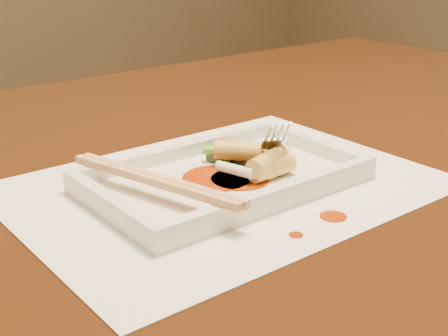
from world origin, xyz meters
TOP-DOWN VIEW (x-y plane):
  - table at (0.00, 0.00)m, footprint 1.40×0.90m
  - placemat at (-0.10, -0.07)m, footprint 0.40×0.30m
  - sauce_splatter_a at (-0.07, -0.18)m, footprint 0.02×0.02m
  - sauce_splatter_b at (-0.12, -0.19)m, footprint 0.01×0.01m
  - plate_base at (-0.10, -0.07)m, footprint 0.26×0.16m
  - plate_rim_far at (-0.10, 0.01)m, footprint 0.26×0.01m
  - plate_rim_near at (-0.10, -0.14)m, footprint 0.26×0.01m
  - plate_rim_left at (-0.22, -0.07)m, footprint 0.01×0.14m
  - plate_rim_right at (0.03, -0.07)m, footprint 0.01×0.14m
  - veg_piece at (-0.06, -0.03)m, footprint 0.05×0.04m
  - scallion_white at (-0.09, -0.08)m, footprint 0.02×0.04m
  - scallion_green at (-0.05, -0.05)m, footprint 0.07×0.06m
  - chopstick_a at (-0.18, -0.07)m, footprint 0.06×0.19m
  - chopstick_b at (-0.17, -0.07)m, footprint 0.06×0.19m
  - fork at (-0.03, -0.05)m, footprint 0.09×0.10m
  - sauce_blob_0 at (-0.10, -0.07)m, footprint 0.07×0.07m
  - sauce_blob_1 at (-0.09, -0.08)m, footprint 0.06×0.06m
  - rice_cake_0 at (-0.05, -0.07)m, footprint 0.03×0.04m
  - rice_cake_1 at (-0.05, -0.09)m, footprint 0.05×0.04m
  - rice_cake_2 at (-0.06, -0.05)m, footprint 0.05×0.05m
  - rice_cake_3 at (-0.06, -0.10)m, footprint 0.05×0.02m
  - rice_cake_4 at (-0.03, -0.06)m, footprint 0.04×0.04m
  - rice_cake_5 at (-0.06, -0.09)m, footprint 0.05×0.03m
  - rice_cake_6 at (-0.04, -0.06)m, footprint 0.03×0.05m
  - rice_cake_7 at (-0.03, -0.07)m, footprint 0.05×0.05m

SIDE VIEW (x-z plane):
  - table at x=0.00m, z-range 0.27..1.02m
  - placemat at x=-0.10m, z-range 0.75..0.75m
  - sauce_splatter_a at x=-0.07m, z-range 0.75..0.75m
  - sauce_splatter_b at x=-0.12m, z-range 0.75..0.75m
  - plate_base at x=-0.10m, z-range 0.75..0.76m
  - sauce_blob_0 at x=-0.10m, z-range 0.76..0.76m
  - sauce_blob_1 at x=-0.09m, z-range 0.76..0.76m
  - plate_rim_far at x=-0.10m, z-range 0.76..0.77m
  - plate_rim_near at x=-0.10m, z-range 0.76..0.77m
  - plate_rim_left at x=-0.22m, z-range 0.76..0.77m
  - plate_rim_right at x=0.03m, z-range 0.76..0.77m
  - veg_piece at x=-0.06m, z-range 0.76..0.77m
  - rice_cake_0 at x=-0.05m, z-range 0.76..0.78m
  - rice_cake_1 at x=-0.05m, z-range 0.76..0.78m
  - rice_cake_3 at x=-0.06m, z-range 0.76..0.78m
  - rice_cake_4 at x=-0.03m, z-range 0.76..0.78m
  - rice_cake_6 at x=-0.04m, z-range 0.76..0.78m
  - rice_cake_7 at x=-0.03m, z-range 0.76..0.78m
  - scallion_white at x=-0.09m, z-range 0.77..0.78m
  - scallion_green at x=-0.05m, z-range 0.77..0.78m
  - rice_cake_2 at x=-0.06m, z-range 0.77..0.79m
  - rice_cake_5 at x=-0.06m, z-range 0.77..0.79m
  - chopstick_a at x=-0.18m, z-range 0.77..0.78m
  - chopstick_b at x=-0.17m, z-range 0.77..0.78m
  - fork at x=-0.03m, z-range 0.76..0.90m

